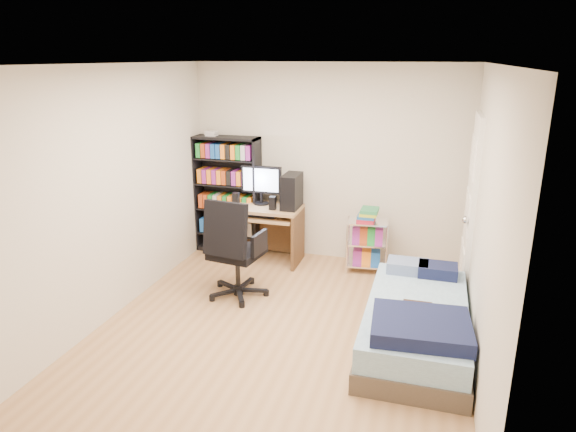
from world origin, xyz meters
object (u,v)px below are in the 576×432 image
(media_shelf, at_px, (228,193))
(bed, at_px, (416,323))
(office_chair, at_px, (235,266))
(computer_desk, at_px, (271,211))

(media_shelf, height_order, bed, media_shelf)
(office_chair, bearing_deg, media_shelf, 123.27)
(media_shelf, relative_size, bed, 0.88)
(computer_desk, distance_m, bed, 2.56)
(computer_desk, height_order, bed, computer_desk)
(bed, bearing_deg, media_shelf, 145.17)
(media_shelf, distance_m, computer_desk, 0.70)
(computer_desk, xyz_separation_m, office_chair, (-0.04, -1.15, -0.30))
(computer_desk, bearing_deg, bed, -40.34)
(office_chair, xyz_separation_m, bed, (1.97, -0.49, -0.13))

